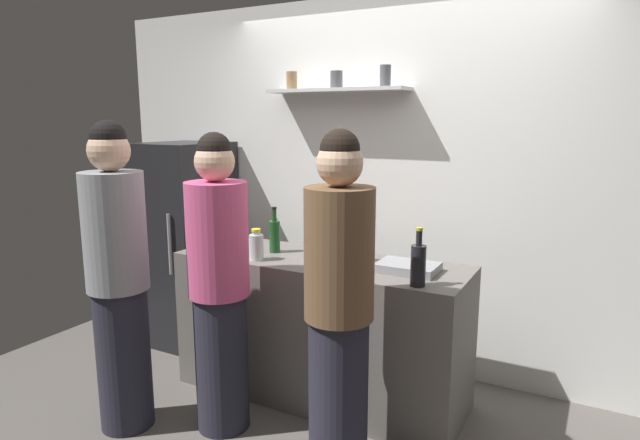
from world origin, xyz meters
TOP-DOWN VIEW (x-y plane):
  - back_wall_assembly at (-0.00, 1.25)m, footprint 4.80×0.32m
  - refrigerator at (-1.60, 0.85)m, footprint 0.56×0.69m
  - counter at (-0.23, 0.54)m, footprint 1.85×0.62m
  - baking_pan at (0.34, 0.54)m, footprint 0.34×0.24m
  - utensil_holder at (-0.11, 0.38)m, footprint 0.11×0.11m
  - wine_bottle_green_glass at (-0.58, 0.56)m, footprint 0.07×0.07m
  - wine_bottle_dark_glass at (0.48, 0.31)m, footprint 0.08×0.08m
  - wine_bottle_amber_glass at (-0.02, 0.59)m, footprint 0.07×0.07m
  - wine_bottle_pale_glass at (-1.09, 0.56)m, footprint 0.08×0.08m
  - water_bottle_plastic at (-0.57, 0.34)m, footprint 0.09×0.09m
  - person_brown_jacket at (0.21, -0.08)m, footprint 0.34×0.34m
  - person_pink_top at (-0.55, -0.05)m, footprint 0.34×0.34m
  - person_grey_hoodie at (-1.06, -0.31)m, footprint 0.34×0.34m

SIDE VIEW (x-z plane):
  - counter at x=-0.23m, z-range 0.00..0.91m
  - refrigerator at x=-1.60m, z-range 0.00..1.59m
  - person_pink_top at x=-0.55m, z-range -0.01..1.70m
  - person_brown_jacket at x=0.21m, z-range 0.00..1.73m
  - person_grey_hoodie at x=-1.06m, z-range 0.00..1.77m
  - baking_pan at x=0.34m, z-range 0.91..0.96m
  - utensil_holder at x=-0.11m, z-range 0.86..1.07m
  - water_bottle_plastic at x=-0.57m, z-range 0.90..1.09m
  - wine_bottle_pale_glass at x=-1.09m, z-range 0.87..1.17m
  - wine_bottle_green_glass at x=-0.58m, z-range 0.87..1.17m
  - wine_bottle_dark_glass at x=0.48m, z-range 0.87..1.18m
  - wine_bottle_amber_glass at x=-0.02m, z-range 0.87..1.21m
  - back_wall_assembly at x=0.00m, z-range 0.00..2.60m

